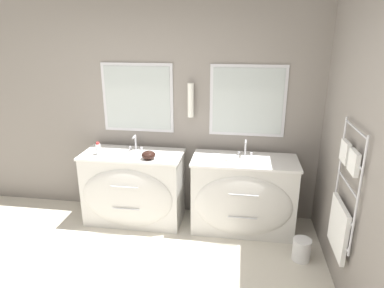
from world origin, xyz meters
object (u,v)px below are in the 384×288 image
Objects in this scene: vanity_right at (243,195)px; waste_bin at (302,249)px; amenity_bowl at (148,155)px; toiletry_bottle at (98,149)px; vanity_left at (133,188)px.

vanity_right is 5.09× the size of waste_bin.
amenity_bowl reaches higher than waste_bin.
toiletry_bottle is at bearing -178.13° from vanity_right.
waste_bin is (2.27, -0.42, -0.81)m from toiletry_bottle.
vanity_left is at bearing 8.37° from toiletry_bottle.
toiletry_bottle is (-1.67, -0.05, 0.49)m from vanity_right.
vanity_right is at bearing 6.09° from amenity_bowl.
amenity_bowl is (0.24, -0.11, 0.47)m from vanity_left.
toiletry_bottle is at bearing 174.51° from amenity_bowl.
toiletry_bottle is 0.95× the size of amenity_bowl.
waste_bin is at bearing -10.60° from toiletry_bottle.
vanity_left is at bearing 154.62° from amenity_bowl.
amenity_bowl reaches higher than vanity_left.
toiletry_bottle reaches higher than amenity_bowl.
vanity_left is 0.54m from amenity_bowl.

